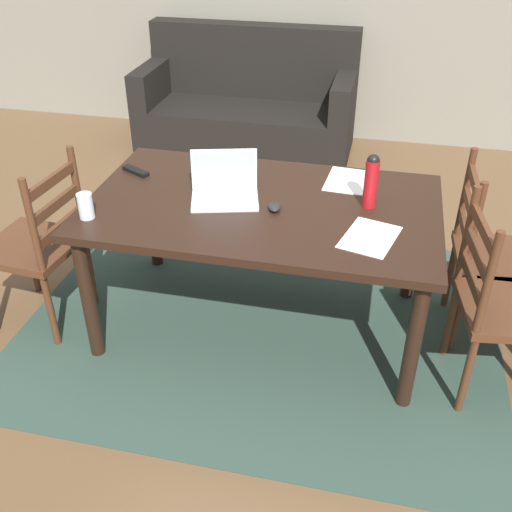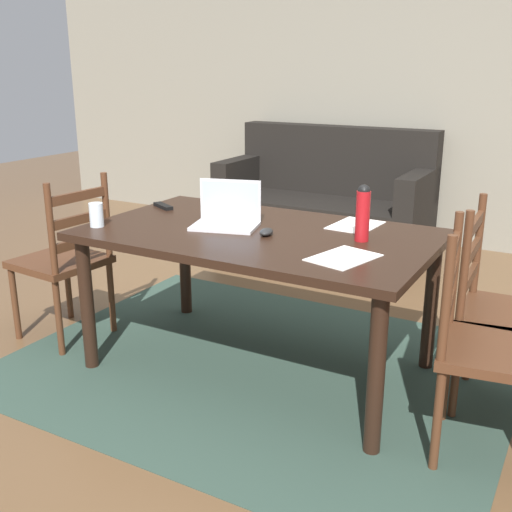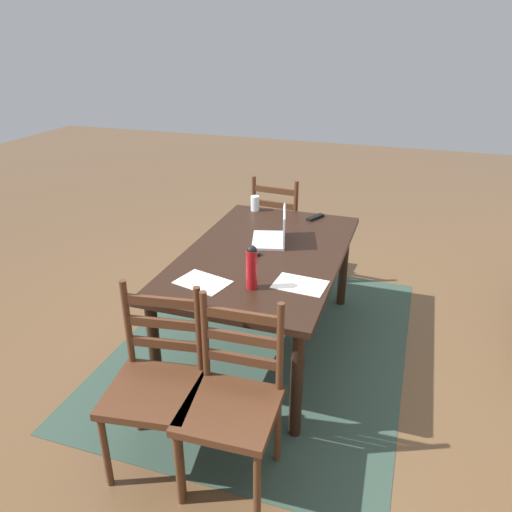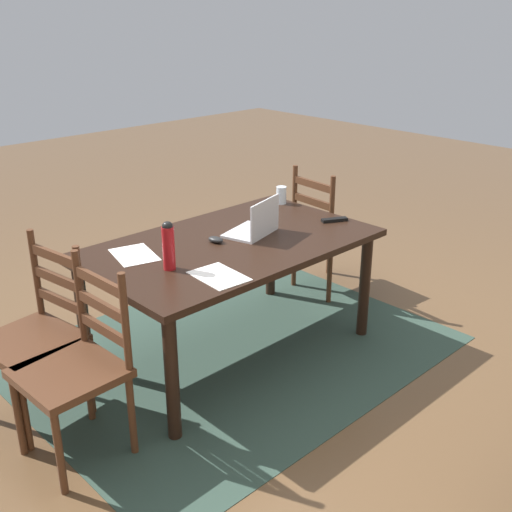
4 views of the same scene
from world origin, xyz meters
The scene contains 14 objects.
ground_plane centered at (0.00, 0.00, 0.00)m, with size 14.00×14.00×0.00m, color brown.
area_rug centered at (0.00, 0.00, 0.00)m, with size 2.51×1.96×0.01m, color #2D4238.
dining_table centered at (0.00, 0.00, 0.65)m, with size 1.69×1.01×0.74m.
chair_right_far centered at (1.14, 0.20, 0.46)m, with size 0.46×0.46×0.95m.
chair_right_near centered at (1.14, -0.21, 0.46)m, with size 0.50×0.50×0.95m.
chair_left_near centered at (-1.14, -0.21, 0.46)m, with size 0.48×0.48×0.95m.
couch centered at (-0.65, 2.39, 0.36)m, with size 1.80×0.80×1.00m.
laptop centered at (-0.19, 0.02, 0.79)m, with size 0.37×0.30×0.23m.
water_bottle centered at (0.50, 0.08, 0.87)m, with size 0.07×0.07×0.26m.
drinking_glass centered at (-0.76, -0.32, 0.80)m, with size 0.07×0.07×0.12m, color silver.
computer_mouse centered at (0.07, -0.05, 0.75)m, with size 0.06×0.10×0.03m, color black.
tv_remote centered at (-0.73, 0.18, 0.75)m, with size 0.04×0.17×0.02m, color black.
paper_stack_left centered at (0.53, -0.21, 0.74)m, with size 0.21×0.30×0.00m, color white.
paper_stack_right centered at (0.38, 0.34, 0.74)m, with size 0.21×0.30×0.00m, color white.
Camera 1 is at (0.54, -2.50, 2.09)m, focal length 42.05 mm.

